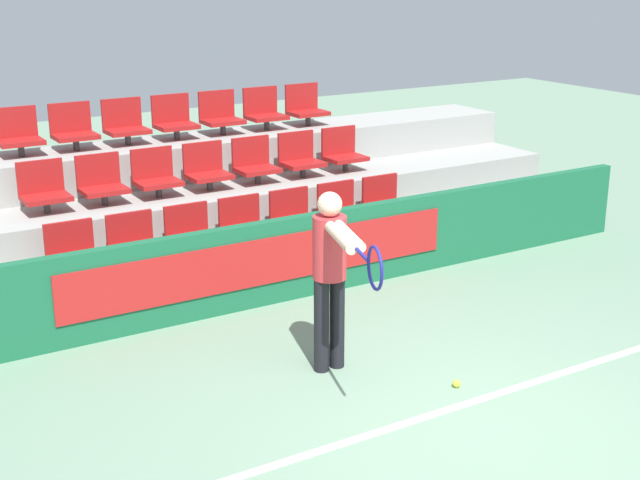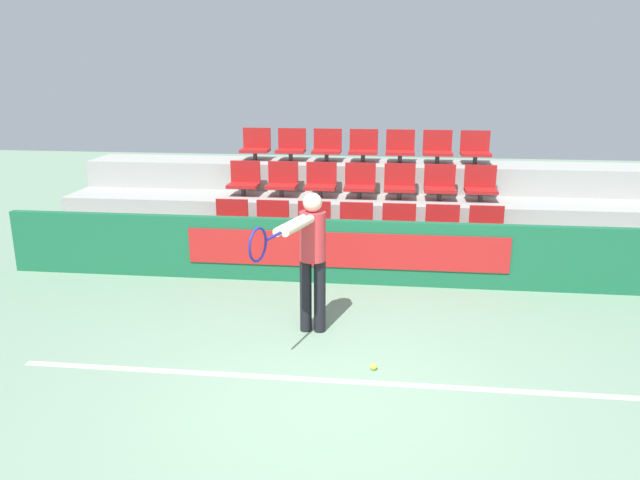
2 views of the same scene
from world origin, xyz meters
name	(u,v)px [view 2 (image 2 of 2)]	position (x,y,z in m)	size (l,w,h in m)	color
ground_plane	(329,397)	(0.00, 0.00, 0.00)	(30.00, 30.00, 0.00)	gray
court_baseline	(332,380)	(0.00, 0.29, 0.00)	(6.14, 0.08, 0.01)	white
barrier_wall	(352,252)	(0.00, 3.03, 0.44)	(9.68, 0.14, 0.88)	#19603D
bleacher_tier_front	(355,256)	(0.00, 3.57, 0.22)	(9.28, 0.91, 0.43)	#9E9E99
bleacher_tier_middle	(359,226)	(0.00, 4.47, 0.43)	(9.28, 0.91, 0.86)	#9E9E99
bleacher_tier_back	(362,200)	(0.00, 5.38, 0.65)	(9.28, 0.91, 1.29)	#9E9E99
stadium_chair_0	(231,220)	(-1.84, 3.68, 0.67)	(0.48, 0.38, 0.53)	#333333
stadium_chair_1	(272,221)	(-1.23, 3.68, 0.67)	(0.48, 0.38, 0.53)	#333333
stadium_chair_2	(313,222)	(-0.61, 3.68, 0.67)	(0.48, 0.38, 0.53)	#333333
stadium_chair_3	(356,224)	(0.00, 3.68, 0.67)	(0.48, 0.38, 0.53)	#333333
stadium_chair_4	(399,225)	(0.61, 3.68, 0.67)	(0.48, 0.38, 0.53)	#333333
stadium_chair_5	(442,226)	(1.23, 3.68, 0.67)	(0.48, 0.38, 0.53)	#333333
stadium_chair_6	(487,228)	(1.84, 3.68, 0.67)	(0.48, 0.38, 0.53)	#333333
stadium_chair_7	(244,180)	(-1.84, 4.59, 1.10)	(0.48, 0.38, 0.53)	#333333
stadium_chair_8	(282,181)	(-1.23, 4.59, 1.10)	(0.48, 0.38, 0.53)	#333333
stadium_chair_9	(321,182)	(-0.61, 4.59, 1.10)	(0.48, 0.38, 0.53)	#333333
stadium_chair_10	(360,182)	(0.00, 4.59, 1.10)	(0.48, 0.38, 0.53)	#333333
stadium_chair_11	(400,183)	(0.61, 4.59, 1.10)	(0.48, 0.38, 0.53)	#333333
stadium_chair_12	(440,184)	(1.23, 4.59, 1.10)	(0.48, 0.38, 0.53)	#333333
stadium_chair_13	(481,185)	(1.84, 4.59, 1.10)	(0.48, 0.38, 0.53)	#333333
stadium_chair_14	(256,146)	(-1.84, 5.50, 1.53)	(0.48, 0.38, 0.53)	#333333
stadium_chair_15	(291,146)	(-1.23, 5.50, 1.53)	(0.48, 0.38, 0.53)	#333333
stadium_chair_16	(327,147)	(-0.61, 5.50, 1.53)	(0.48, 0.38, 0.53)	#333333
stadium_chair_17	(363,147)	(0.00, 5.50, 1.53)	(0.48, 0.38, 0.53)	#333333
stadium_chair_18	(400,148)	(0.61, 5.50, 1.53)	(0.48, 0.38, 0.53)	#333333
stadium_chair_19	(438,148)	(1.23, 5.50, 1.53)	(0.48, 0.38, 0.53)	#333333
stadium_chair_20	(475,149)	(1.84, 5.50, 1.53)	(0.48, 0.38, 0.53)	#333333
tennis_player	(309,251)	(-0.35, 1.33, 0.96)	(0.54, 1.45, 1.57)	black
tennis_ball	(373,367)	(0.38, 0.56, 0.03)	(0.07, 0.07, 0.07)	#CCDB33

